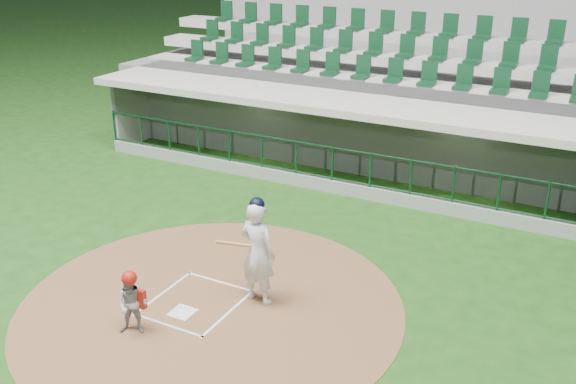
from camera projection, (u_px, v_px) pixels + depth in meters
name	position (u px, v px, depth m)	size (l,w,h in m)	color
ground	(204.00, 296.00, 12.33)	(120.00, 120.00, 0.00)	#194212
dirt_circle	(212.00, 304.00, 12.04)	(7.20, 7.20, 0.01)	brown
home_plate	(183.00, 312.00, 11.75)	(0.43, 0.43, 0.02)	white
batter_box_chalk	(195.00, 302.00, 12.08)	(1.55, 1.80, 0.01)	white
dugout_structure	(361.00, 140.00, 18.34)	(16.40, 3.70, 3.00)	slate
seating_deck	(396.00, 100.00, 20.71)	(17.00, 6.72, 5.15)	slate
batter	(258.00, 251.00, 11.76)	(0.94, 0.93, 2.12)	silver
catcher	(132.00, 302.00, 10.98)	(0.67, 0.60, 1.21)	#96969B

